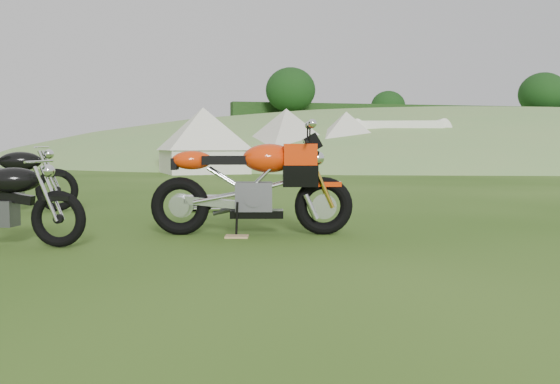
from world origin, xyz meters
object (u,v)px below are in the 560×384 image
object	(u,v)px
sport_motorcycle	(252,177)
plywood_board	(237,236)
tent_right	(346,140)
vintage_moto_b	(8,177)
tent_mid	(286,139)
tent_left	(203,140)
caravan	(398,144)

from	to	relation	value
sport_motorcycle	plywood_board	xyz separation A→B (m)	(-0.22, -0.18, -0.67)
plywood_board	tent_right	distance (m)	21.32
vintage_moto_b	tent_mid	distance (m)	18.75
tent_left	plywood_board	bearing A→B (deg)	-101.47
sport_motorcycle	caravan	world-z (taller)	caravan
tent_left	vintage_moto_b	bearing A→B (deg)	-115.32
sport_motorcycle	tent_left	distance (m)	16.90
tent_mid	caravan	distance (m)	5.31
vintage_moto_b	tent_mid	xyz separation A→B (m)	(8.82, 16.53, 0.78)
tent_right	tent_left	bearing A→B (deg)	-151.86
tent_mid	sport_motorcycle	bearing A→B (deg)	-123.21
vintage_moto_b	tent_right	bearing A→B (deg)	65.33
vintage_moto_b	tent_mid	world-z (taller)	tent_mid
tent_mid	tent_left	bearing A→B (deg)	-160.17
vintage_moto_b	tent_right	world-z (taller)	tent_right
sport_motorcycle	tent_left	bearing A→B (deg)	97.96
caravan	tent_mid	bearing A→B (deg)	-164.43
plywood_board	caravan	bearing A→B (deg)	60.85
plywood_board	caravan	world-z (taller)	caravan
sport_motorcycle	tent_right	world-z (taller)	tent_right
vintage_moto_b	tent_left	world-z (taller)	tent_left
plywood_board	sport_motorcycle	bearing A→B (deg)	40.25
tent_left	caravan	bearing A→B (deg)	10.76
plywood_board	vintage_moto_b	bearing A→B (deg)	130.08
vintage_moto_b	tent_right	size ratio (longest dim) A/B	0.71
plywood_board	tent_mid	world-z (taller)	tent_mid
sport_motorcycle	tent_right	distance (m)	21.04
tent_right	sport_motorcycle	bearing A→B (deg)	-105.49
tent_mid	caravan	world-z (taller)	tent_mid
tent_right	caravan	size ratio (longest dim) A/B	0.63
plywood_board	tent_left	world-z (taller)	tent_left
plywood_board	tent_left	xyz separation A→B (m)	(1.66, 17.01, 1.27)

